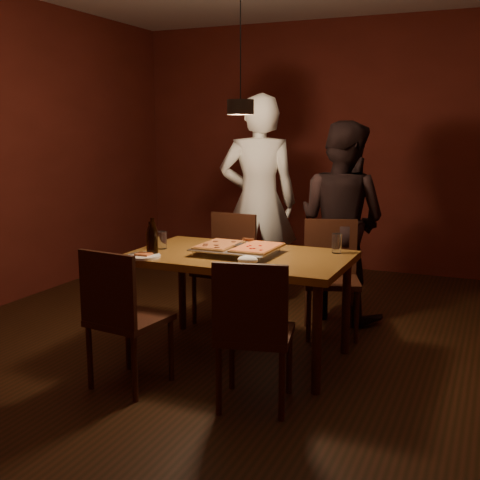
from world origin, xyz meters
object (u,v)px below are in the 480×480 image
at_px(diner_white, 258,203).
at_px(chair_near_right, 253,321).
at_px(beer_bottle_b, 153,237).
at_px(chair_far_left, 228,257).
at_px(chair_far_right, 331,266).
at_px(beer_bottle_a, 151,238).
at_px(plate_slice, 144,256).
at_px(pendant_lamp, 240,105).
at_px(chair_near_left, 120,307).
at_px(pizza_tray, 237,251).
at_px(dining_table, 240,264).
at_px(diner_dark, 341,221).

bearing_deg(diner_white, chair_near_right, 89.59).
bearing_deg(beer_bottle_b, chair_far_left, 85.67).
xyz_separation_m(chair_far_right, beer_bottle_a, (-0.99, -1.06, 0.33)).
xyz_separation_m(beer_bottle_a, beer_bottle_b, (0.02, -0.01, 0.01)).
bearing_deg(plate_slice, pendant_lamp, 36.22).
bearing_deg(beer_bottle_b, plate_slice, -108.83).
distance_m(chair_far_right, beer_bottle_b, 1.49).
height_order(chair_near_left, pizza_tray, chair_near_left).
xyz_separation_m(dining_table, pizza_tray, (-0.02, -0.00, 0.10)).
relative_size(plate_slice, pendant_lamp, 0.21).
height_order(chair_near_left, beer_bottle_a, beer_bottle_a).
bearing_deg(chair_near_left, beer_bottle_a, 107.33).
bearing_deg(beer_bottle_b, pendant_lamp, 31.75).
distance_m(pizza_tray, plate_slice, 0.64).
height_order(chair_far_left, diner_white, diner_white).
relative_size(chair_near_left, chair_near_right, 0.97).
bearing_deg(beer_bottle_a, beer_bottle_b, -17.17).
height_order(dining_table, chair_far_right, chair_far_right).
distance_m(beer_bottle_b, plate_slice, 0.15).
relative_size(dining_table, diner_white, 0.79).
bearing_deg(chair_near_right, chair_far_left, 107.01).
relative_size(chair_near_left, pendant_lamp, 0.44).
relative_size(pizza_tray, diner_white, 0.29).
distance_m(chair_near_left, pizza_tray, 0.93).
bearing_deg(dining_table, chair_near_left, -119.83).
bearing_deg(diner_dark, chair_far_left, 44.14).
bearing_deg(chair_far_left, chair_far_right, -176.44).
bearing_deg(pendant_lamp, beer_bottle_a, -149.84).
bearing_deg(beer_bottle_a, pizza_tray, 26.76).
bearing_deg(plate_slice, chair_far_left, 84.63).
bearing_deg(dining_table, diner_white, 106.19).
bearing_deg(dining_table, chair_far_left, 120.02).
relative_size(chair_far_right, pendant_lamp, 0.49).
xyz_separation_m(pizza_tray, plate_slice, (-0.54, -0.35, -0.01)).
distance_m(chair_near_right, plate_slice, 1.05).
height_order(dining_table, pendant_lamp, pendant_lamp).
relative_size(beer_bottle_a, diner_white, 0.12).
xyz_separation_m(chair_far_right, diner_white, (-0.80, 0.44, 0.41)).
xyz_separation_m(beer_bottle_a, pendant_lamp, (0.54, 0.31, 0.89)).
height_order(beer_bottle_a, diner_dark, diner_dark).
bearing_deg(chair_far_right, pendant_lamp, 39.23).
distance_m(chair_far_left, pendant_lamp, 1.49).
bearing_deg(chair_far_right, diner_white, -48.36).
height_order(chair_near_left, pendant_lamp, pendant_lamp).
relative_size(dining_table, beer_bottle_b, 5.76).
distance_m(chair_far_left, chair_near_right, 1.73).
distance_m(chair_near_left, diner_dark, 2.20).
height_order(pizza_tray, beer_bottle_a, beer_bottle_a).
bearing_deg(beer_bottle_a, plate_slice, -93.27).
distance_m(beer_bottle_a, pendant_lamp, 1.09).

